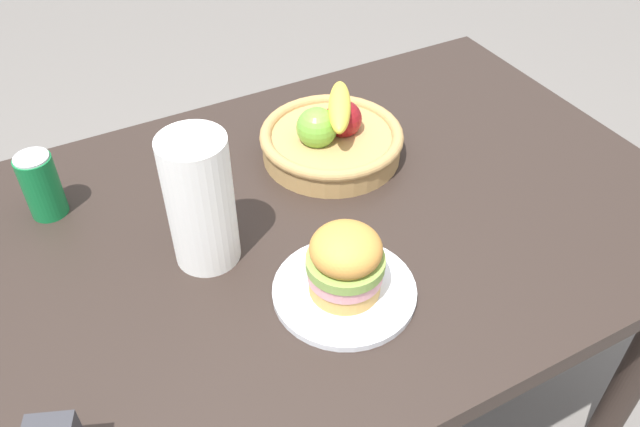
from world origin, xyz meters
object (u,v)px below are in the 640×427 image
Objects in this scene: plate at (344,291)px; soda_can at (41,185)px; sandwich at (345,262)px; paper_towel_roll at (200,202)px; fruit_basket at (331,138)px.

plate is 0.58m from soda_can.
sandwich is (-0.00, -0.00, 0.07)m from plate.
sandwich is 0.57m from soda_can.
soda_can reaches higher than plate.
paper_towel_roll reaches higher than sandwich.
fruit_basket is (0.54, -0.09, -0.02)m from soda_can.
sandwich is at bearing -48.40° from soda_can.
paper_towel_roll reaches higher than fruit_basket.
plate is at bearing 75.96° from sandwich.
soda_can is 0.33m from paper_towel_roll.
plate is at bearing -48.90° from paper_towel_roll.
fruit_basket is (0.16, 0.34, 0.04)m from plate.
sandwich is 0.52× the size of paper_towel_roll.
soda_can is (-0.38, 0.43, 0.06)m from plate.
paper_towel_roll is (-0.32, -0.15, 0.08)m from fruit_basket.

